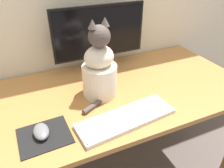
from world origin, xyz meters
TOP-DOWN VIEW (x-y plane):
  - desk at (0.00, 0.00)m, footprint 1.46×0.70m
  - monitor at (0.05, 0.25)m, footprint 0.53×0.17m
  - keyboard at (-0.02, -0.23)m, footprint 0.44×0.18m
  - mousepad_left at (-0.35, -0.18)m, footprint 0.20×0.18m
  - computer_mouse_left at (-0.36, -0.17)m, footprint 0.06×0.10m
  - cat at (-0.05, 0.00)m, footprint 0.23×0.23m

SIDE VIEW (x-z plane):
  - desk at x=0.00m, z-range 0.27..1.00m
  - mousepad_left at x=-0.35m, z-range 0.73..0.73m
  - keyboard at x=-0.02m, z-range 0.73..0.75m
  - computer_mouse_left at x=-0.36m, z-range 0.73..0.76m
  - cat at x=-0.05m, z-range 0.68..1.06m
  - monitor at x=0.05m, z-range 0.75..1.12m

